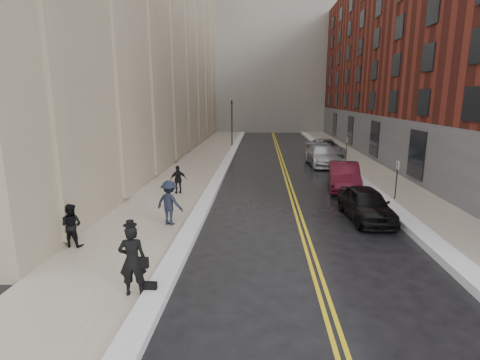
# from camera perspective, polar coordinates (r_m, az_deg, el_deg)

# --- Properties ---
(ground) EXTENTS (160.00, 160.00, 0.00)m
(ground) POSITION_cam_1_polar(r_m,az_deg,el_deg) (13.11, 0.01, -12.35)
(ground) COLOR black
(ground) RESTS_ON ground
(sidewalk_left) EXTENTS (4.00, 64.00, 0.15)m
(sidewalk_left) POSITION_cam_1_polar(r_m,az_deg,el_deg) (28.87, -7.14, 1.55)
(sidewalk_left) COLOR gray
(sidewalk_left) RESTS_ON ground
(sidewalk_right) EXTENTS (3.00, 64.00, 0.15)m
(sidewalk_right) POSITION_cam_1_polar(r_m,az_deg,el_deg) (29.60, 19.53, 1.19)
(sidewalk_right) COLOR gray
(sidewalk_right) RESTS_ON ground
(lane_stripe_a) EXTENTS (0.12, 64.00, 0.01)m
(lane_stripe_a) POSITION_cam_1_polar(r_m,az_deg,el_deg) (28.47, 6.62, 1.26)
(lane_stripe_a) COLOR gold
(lane_stripe_a) RESTS_ON ground
(lane_stripe_b) EXTENTS (0.12, 64.00, 0.01)m
(lane_stripe_b) POSITION_cam_1_polar(r_m,az_deg,el_deg) (28.48, 7.11, 1.26)
(lane_stripe_b) COLOR gold
(lane_stripe_b) RESTS_ON ground
(snow_ridge_left) EXTENTS (0.70, 60.80, 0.26)m
(snow_ridge_left) POSITION_cam_1_polar(r_m,az_deg,el_deg) (28.53, -2.59, 1.62)
(snow_ridge_left) COLOR silver
(snow_ridge_left) RESTS_ON ground
(snow_ridge_right) EXTENTS (0.85, 60.80, 0.30)m
(snow_ridge_right) POSITION_cam_1_polar(r_m,az_deg,el_deg) (29.12, 16.04, 1.40)
(snow_ridge_right) COLOR silver
(snow_ridge_right) RESTS_ON ground
(building_right) EXTENTS (14.00, 50.00, 18.00)m
(building_right) POSITION_cam_1_polar(r_m,az_deg,el_deg) (38.88, 30.16, 16.03)
(building_right) COLOR maroon
(building_right) RESTS_ON ground
(tower_far_right) EXTENTS (22.00, 18.00, 44.00)m
(tower_far_right) POSITION_cam_1_polar(r_m,az_deg,el_deg) (80.71, 13.89, 23.95)
(tower_far_right) COLOR slate
(tower_far_right) RESTS_ON ground
(traffic_signal) EXTENTS (0.18, 0.15, 5.20)m
(traffic_signal) POSITION_cam_1_polar(r_m,az_deg,el_deg) (42.07, -1.24, 9.19)
(traffic_signal) COLOR black
(traffic_signal) RESTS_ON ground
(parking_sign_near) EXTENTS (0.06, 0.35, 2.23)m
(parking_sign_near) POSITION_cam_1_polar(r_m,az_deg,el_deg) (21.55, 22.77, 0.40)
(parking_sign_near) COLOR black
(parking_sign_near) RESTS_ON ground
(parking_sign_far) EXTENTS (0.06, 0.35, 2.23)m
(parking_sign_far) POSITION_cam_1_polar(r_m,az_deg,el_deg) (32.95, 15.94, 4.78)
(parking_sign_far) COLOR black
(parking_sign_far) RESTS_ON ground
(car_black) EXTENTS (2.04, 4.47, 1.49)m
(car_black) POSITION_cam_1_polar(r_m,az_deg,el_deg) (18.09, 18.63, -3.44)
(car_black) COLOR black
(car_black) RESTS_ON ground
(car_maroon) EXTENTS (2.34, 5.10, 1.62)m
(car_maroon) POSITION_cam_1_polar(r_m,az_deg,el_deg) (23.65, 15.53, 0.58)
(car_maroon) COLOR #440C18
(car_maroon) RESTS_ON ground
(car_silver_near) EXTENTS (2.63, 5.73, 1.62)m
(car_silver_near) POSITION_cam_1_polar(r_m,az_deg,el_deg) (31.74, 12.41, 3.70)
(car_silver_near) COLOR #B1B4B9
(car_silver_near) RESTS_ON ground
(car_silver_far) EXTENTS (2.99, 5.99, 1.63)m
(car_silver_far) POSITION_cam_1_polar(r_m,az_deg,el_deg) (36.49, 12.93, 4.79)
(car_silver_far) COLOR #95979D
(car_silver_far) RESTS_ON ground
(pedestrian_main) EXTENTS (0.80, 0.59, 2.02)m
(pedestrian_main) POSITION_cam_1_polar(r_m,az_deg,el_deg) (10.84, -16.08, -11.68)
(pedestrian_main) COLOR black
(pedestrian_main) RESTS_ON sidewalk_left
(pedestrian_a) EXTENTS (0.84, 0.69, 1.61)m
(pedestrian_a) POSITION_cam_1_polar(r_m,az_deg,el_deg) (15.03, -24.31, -6.29)
(pedestrian_a) COLOR black
(pedestrian_a) RESTS_ON sidewalk_left
(pedestrian_b) EXTENTS (1.42, 1.11, 1.92)m
(pedestrian_b) POSITION_cam_1_polar(r_m,az_deg,el_deg) (16.25, -10.70, -3.42)
(pedestrian_b) COLOR black
(pedestrian_b) RESTS_ON sidewalk_left
(pedestrian_c) EXTENTS (1.02, 0.75, 1.61)m
(pedestrian_c) POSITION_cam_1_polar(r_m,az_deg,el_deg) (21.44, -9.38, 0.06)
(pedestrian_c) COLOR black
(pedestrian_c) RESTS_ON sidewalk_left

